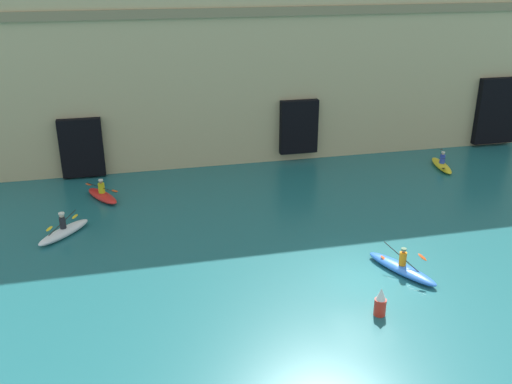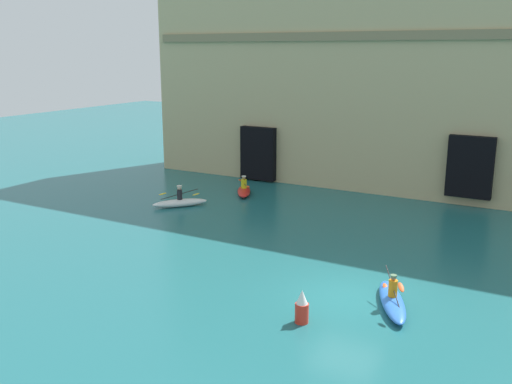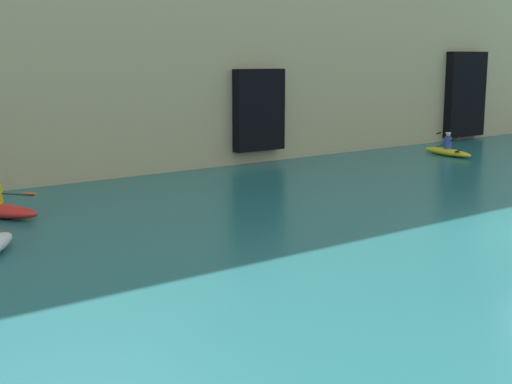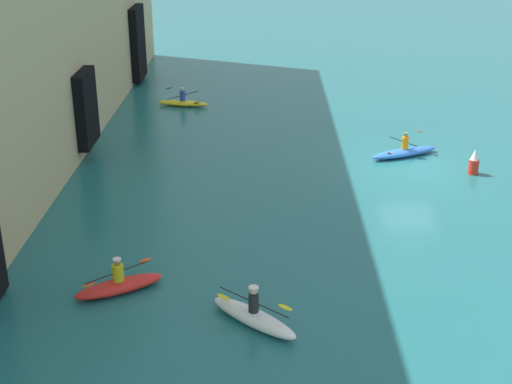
{
  "view_description": "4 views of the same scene",
  "coord_description": "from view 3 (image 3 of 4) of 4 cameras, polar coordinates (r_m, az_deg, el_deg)",
  "views": [
    {
      "loc": [
        -9.2,
        -19.0,
        12.42
      ],
      "look_at": [
        -3.48,
        5.4,
        2.03
      ],
      "focal_mm": 40.0,
      "sensor_mm": 36.0,
      "label": 1
    },
    {
      "loc": [
        6.43,
        -18.05,
        8.6
      ],
      "look_at": [
        -6.48,
        4.85,
        2.04
      ],
      "focal_mm": 40.0,
      "sensor_mm": 36.0,
      "label": 2
    },
    {
      "loc": [
        -17.16,
        -9.22,
        4.54
      ],
      "look_at": [
        -5.17,
        6.31,
        0.8
      ],
      "focal_mm": 50.0,
      "sensor_mm": 36.0,
      "label": 3
    },
    {
      "loc": [
        -29.95,
        6.6,
        11.44
      ],
      "look_at": [
        -6.28,
        6.92,
        1.46
      ],
      "focal_mm": 50.0,
      "sensor_mm": 36.0,
      "label": 4
    }
  ],
  "objects": [
    {
      "name": "kayak_yellow",
      "position": [
        34.37,
        15.07,
        3.2
      ],
      "size": [
        1.21,
        3.05,
        1.08
      ],
      "rotation": [
        0.0,
        0.0,
        4.54
      ],
      "color": "yellow",
      "rests_on": "ground"
    }
  ]
}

